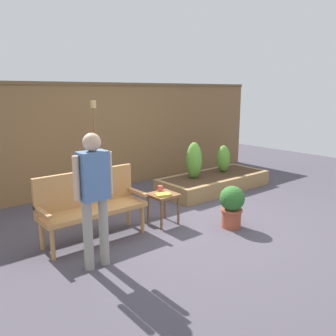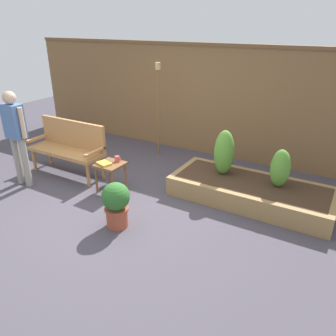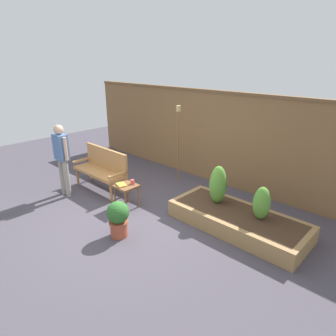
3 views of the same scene
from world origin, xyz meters
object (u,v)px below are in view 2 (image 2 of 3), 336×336
Objects in this scene: cup_on_table at (117,159)px; potted_boxwood at (116,203)px; book_on_table at (104,163)px; person_by_bench at (16,131)px; garden_bench at (69,144)px; side_table at (110,168)px; tiki_torch at (158,94)px; shrub_far_corner at (280,168)px; shrub_near_bench at (224,152)px.

potted_boxwood reaches higher than cup_on_table.
person_by_bench is (-1.36, -0.47, 0.44)m from book_on_table.
garden_bench reaches higher than potted_boxwood.
side_table is at bearing 21.05° from person_by_bench.
shrub_far_corner is at bearing -17.57° from tiki_torch.
book_on_table reaches higher than side_table.
side_table is 1.03m from potted_boxwood.
person_by_bench is at bearing 174.60° from potted_boxwood.
tiki_torch is at bearing 162.43° from shrub_far_corner.
book_on_table is at bearing -157.89° from shrub_far_corner.
garden_bench is 12.63× the size of cup_on_table.
side_table is 0.67× the size of shrub_near_bench.
shrub_far_corner is (3.48, 0.71, 0.04)m from garden_bench.
person_by_bench is at bearing -113.25° from garden_bench.
potted_boxwood is 0.41× the size of person_by_bench.
garden_bench is at bearing 151.98° from potted_boxwood.
shrub_far_corner is (2.39, 0.92, 0.19)m from side_table.
potted_boxwood is (0.77, -0.68, -0.14)m from book_on_table.
shrub_near_bench reaches higher than shrub_far_corner.
book_on_table is 0.35× the size of potted_boxwood.
shrub_near_bench is 0.87m from shrub_far_corner.
shrub_near_bench is at bearing 15.17° from garden_bench.
potted_boxwood is 1.11× the size of shrub_far_corner.
book_on_table is 1.03m from potted_boxwood.
shrub_near_bench is (1.58, 0.99, 0.16)m from book_on_table.
tiki_torch reaches higher than side_table.
person_by_bench is (-1.47, -0.67, 0.41)m from cup_on_table.
potted_boxwood is at bearing -70.14° from tiki_torch.
garden_bench reaches higher than shrub_far_corner.
shrub_near_bench is 3.30m from person_by_bench.
potted_boxwood reaches higher than book_on_table.
shrub_near_bench is 1.98m from tiki_torch.
tiki_torch reaches higher than garden_bench.
side_table is 0.31× the size of person_by_bench.
shrub_near_bench reaches higher than side_table.
cup_on_table is at bearing 69.86° from side_table.
shrub_near_bench is at bearing 28.32° from cup_on_table.
side_table is at bearing 67.28° from book_on_table.
cup_on_table is 0.07× the size of person_by_bench.
shrub_near_bench is at bearing 48.69° from book_on_table.
shrub_near_bench is 0.39× the size of tiki_torch.
cup_on_table is at bearing -161.25° from shrub_far_corner.
book_on_table is 0.14× the size of person_by_bench.
cup_on_table is (1.14, -0.09, -0.02)m from garden_bench.
cup_on_table is at bearing 24.65° from person_by_bench.
side_table is at bearing -10.94° from garden_bench.
book_on_table is 0.12× the size of tiki_torch.
shrub_far_corner is 2.78m from tiki_torch.
garden_bench is 2.28× the size of potted_boxwood.
tiki_torch is (-1.71, 0.82, 0.58)m from shrub_near_bench.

